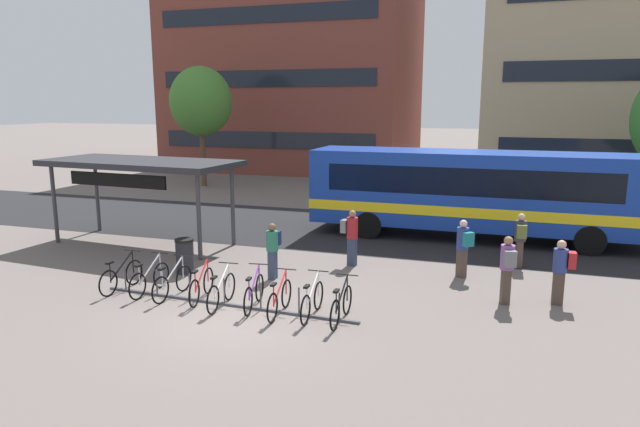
% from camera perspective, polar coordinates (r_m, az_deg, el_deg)
% --- Properties ---
extents(ground, '(200.00, 200.00, 0.00)m').
position_cam_1_polar(ground, '(13.59, -8.29, -10.23)').
color(ground, '#6B605B').
extents(bus_lane_asphalt, '(80.00, 7.20, 0.01)m').
position_cam_1_polar(bus_lane_asphalt, '(22.21, 2.71, -1.63)').
color(bus_lane_asphalt, '#232326').
rests_on(bus_lane_asphalt, ground).
extents(city_bus, '(12.04, 2.66, 3.20)m').
position_cam_1_polar(city_bus, '(21.14, 15.79, 2.18)').
color(city_bus, '#14389E').
rests_on(city_bus, ground).
extents(bike_rack, '(6.99, 0.37, 0.70)m').
position_cam_1_polar(bike_rack, '(14.27, -9.66, -8.82)').
color(bike_rack, '#47474C').
rests_on(bike_rack, ground).
extents(parked_bicycle_black_0, '(0.52, 1.72, 0.99)m').
position_cam_1_polar(parked_bicycle_black_0, '(15.94, -19.53, -6.06)').
color(parked_bicycle_black_0, black).
rests_on(parked_bicycle_black_0, ground).
extents(parked_bicycle_silver_1, '(0.52, 1.72, 0.99)m').
position_cam_1_polar(parked_bicycle_silver_1, '(15.46, -16.93, -6.43)').
color(parked_bicycle_silver_1, black).
rests_on(parked_bicycle_silver_1, ground).
extents(parked_bicycle_silver_2, '(0.52, 1.72, 0.99)m').
position_cam_1_polar(parked_bicycle_silver_2, '(15.01, -14.77, -6.84)').
color(parked_bicycle_silver_2, black).
rests_on(parked_bicycle_silver_2, ground).
extents(parked_bicycle_red_3, '(0.52, 1.71, 0.99)m').
position_cam_1_polar(parked_bicycle_red_3, '(14.63, -11.95, -7.19)').
color(parked_bicycle_red_3, black).
rests_on(parked_bicycle_red_3, ground).
extents(parked_bicycle_white_4, '(0.52, 1.72, 0.99)m').
position_cam_1_polar(parked_bicycle_white_4, '(14.08, -9.98, -7.84)').
color(parked_bicycle_white_4, black).
rests_on(parked_bicycle_white_4, ground).
extents(parked_bicycle_purple_5, '(0.52, 1.71, 0.99)m').
position_cam_1_polar(parked_bicycle_purple_5, '(13.87, -6.72, -8.05)').
color(parked_bicycle_purple_5, black).
rests_on(parked_bicycle_purple_5, ground).
extents(parked_bicycle_red_6, '(0.52, 1.72, 0.99)m').
position_cam_1_polar(parked_bicycle_red_6, '(13.41, -4.13, -8.68)').
color(parked_bicycle_red_6, black).
rests_on(parked_bicycle_red_6, ground).
extents(parked_bicycle_white_7, '(0.52, 1.72, 0.99)m').
position_cam_1_polar(parked_bicycle_white_7, '(13.24, -0.80, -8.91)').
color(parked_bicycle_white_7, black).
rests_on(parked_bicycle_white_7, ground).
extents(parked_bicycle_black_8, '(0.52, 1.72, 0.99)m').
position_cam_1_polar(parked_bicycle_black_8, '(12.96, 2.18, -9.37)').
color(parked_bicycle_black_8, black).
rests_on(parked_bicycle_black_8, ground).
extents(transit_shelter, '(7.05, 3.34, 2.98)m').
position_cam_1_polar(transit_shelter, '(20.46, -17.87, 4.65)').
color(transit_shelter, '#38383D').
rests_on(transit_shelter, ground).
extents(commuter_teal_pack_0, '(0.57, 0.60, 1.68)m').
position_cam_1_polar(commuter_teal_pack_0, '(16.50, 14.34, -3.09)').
color(commuter_teal_pack_0, '#47382D').
rests_on(commuter_teal_pack_0, ground).
extents(commuter_navy_pack_1, '(0.34, 0.52, 1.62)m').
position_cam_1_polar(commuter_navy_pack_1, '(15.93, -4.81, -3.39)').
color(commuter_navy_pack_1, '#2D3851').
rests_on(commuter_navy_pack_1, ground).
extents(commuter_red_pack_2, '(0.53, 0.35, 1.64)m').
position_cam_1_polar(commuter_red_pack_2, '(15.08, 23.32, -5.09)').
color(commuter_red_pack_2, '#47382D').
rests_on(commuter_red_pack_2, ground).
extents(commuter_grey_pack_3, '(0.42, 0.58, 1.72)m').
position_cam_1_polar(commuter_grey_pack_3, '(14.63, 18.49, -5.03)').
color(commuter_grey_pack_3, '#47382D').
rests_on(commuter_grey_pack_3, ground).
extents(commuter_grey_pack_4, '(0.56, 0.39, 1.73)m').
position_cam_1_polar(commuter_grey_pack_4, '(17.17, 3.20, -2.08)').
color(commuter_grey_pack_4, '#2D3851').
rests_on(commuter_grey_pack_4, ground).
extents(commuter_olive_pack_5, '(0.37, 0.55, 1.67)m').
position_cam_1_polar(commuter_olive_pack_5, '(17.99, 19.69, -2.24)').
color(commuter_olive_pack_5, '#47382D').
rests_on(commuter_olive_pack_5, ground).
extents(trash_bin, '(0.55, 0.55, 1.03)m').
position_cam_1_polar(trash_bin, '(16.98, -13.57, -4.20)').
color(trash_bin, '#232328').
rests_on(trash_bin, ground).
extents(street_tree_0, '(3.62, 3.62, 7.02)m').
position_cam_1_polar(street_tree_0, '(34.19, -12.01, 11.05)').
color(street_tree_0, brown).
rests_on(street_tree_0, ground).
extents(building_left_wing, '(17.19, 12.91, 16.22)m').
position_cam_1_polar(building_left_wing, '(44.45, -2.22, 15.32)').
color(building_left_wing, brown).
rests_on(building_left_wing, ground).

